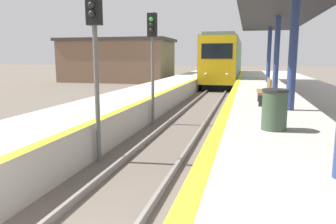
{
  "coord_description": "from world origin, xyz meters",
  "views": [
    {
      "loc": [
        2.28,
        -2.55,
        2.67
      ],
      "look_at": [
        -3.62,
        21.84,
        -1.56
      ],
      "focal_mm": 35.0,
      "sensor_mm": 36.0,
      "label": 1
    }
  ],
  "objects_px": {
    "signal_mid": "(152,47)",
    "bench": "(265,91)",
    "trash_bin": "(275,110)",
    "train": "(224,61)",
    "signal_near": "(95,42)"
  },
  "relations": [
    {
      "from": "train",
      "to": "trash_bin",
      "type": "bearing_deg",
      "value": -83.38
    },
    {
      "from": "trash_bin",
      "to": "bench",
      "type": "bearing_deg",
      "value": 89.91
    },
    {
      "from": "train",
      "to": "trash_bin",
      "type": "xyz_separation_m",
      "value": [
        2.93,
        -25.24,
        -0.86
      ]
    },
    {
      "from": "train",
      "to": "signal_mid",
      "type": "height_order",
      "value": "train"
    },
    {
      "from": "bench",
      "to": "trash_bin",
      "type": "bearing_deg",
      "value": -90.09
    },
    {
      "from": "trash_bin",
      "to": "bench",
      "type": "relative_size",
      "value": 0.6
    },
    {
      "from": "signal_mid",
      "to": "train",
      "type": "bearing_deg",
      "value": 86.27
    },
    {
      "from": "signal_mid",
      "to": "signal_near",
      "type": "bearing_deg",
      "value": -90.19
    },
    {
      "from": "train",
      "to": "signal_near",
      "type": "bearing_deg",
      "value": -93.05
    },
    {
      "from": "train",
      "to": "bench",
      "type": "height_order",
      "value": "train"
    },
    {
      "from": "train",
      "to": "signal_mid",
      "type": "distance_m",
      "value": 20.77
    },
    {
      "from": "signal_mid",
      "to": "bench",
      "type": "bearing_deg",
      "value": -2.01
    },
    {
      "from": "signal_near",
      "to": "trash_bin",
      "type": "bearing_deg",
      "value": 5.3
    },
    {
      "from": "signal_near",
      "to": "trash_bin",
      "type": "height_order",
      "value": "signal_near"
    },
    {
      "from": "trash_bin",
      "to": "bench",
      "type": "distance_m",
      "value": 4.38
    }
  ]
}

